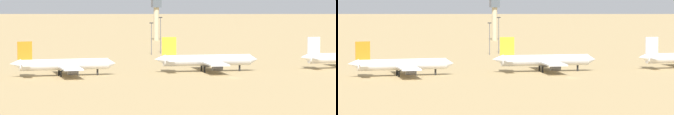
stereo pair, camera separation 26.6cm
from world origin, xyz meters
TOP-DOWN VIEW (x-y plane):
  - ground at (0.00, 0.00)m, footprint 4000.00×4000.00m
  - parked_jet_orange_1 at (-58.60, 22.03)m, footprint 39.29×32.88m
  - parked_jet_yellow_2 at (-2.84, 25.05)m, footprint 41.06×34.54m
  - control_tower at (23.41, 215.09)m, footprint 5.20×5.20m
  - light_pole_west at (-4.02, 111.49)m, footprint 1.80×0.50m
  - light_pole_mid at (2.02, 117.96)m, footprint 1.80×0.50m

SIDE VIEW (x-z plane):
  - ground at x=0.00m, z-range 0.00..0.00m
  - parked_jet_orange_1 at x=-58.60m, z-range -2.24..10.77m
  - parked_jet_yellow_2 at x=-2.84m, z-range -2.34..11.23m
  - light_pole_west at x=-4.02m, z-range 1.21..16.59m
  - light_pole_mid at x=2.02m, z-range 1.24..18.93m
  - control_tower at x=23.41m, z-range 2.59..27.67m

